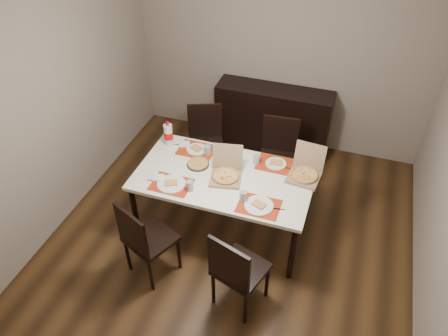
% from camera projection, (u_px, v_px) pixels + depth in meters
% --- Properties ---
extents(ground, '(3.80, 4.00, 0.02)m').
position_uv_depth(ground, '(231.00, 238.00, 4.81)').
color(ground, '#442B15').
rests_on(ground, ground).
extents(room_walls, '(3.84, 4.02, 2.62)m').
position_uv_depth(room_walls, '(247.00, 77.00, 4.02)').
color(room_walls, gray).
rests_on(room_walls, ground).
extents(sideboard, '(1.50, 0.40, 0.90)m').
position_uv_depth(sideboard, '(272.00, 119.00, 5.82)').
color(sideboard, black).
rests_on(sideboard, ground).
extents(dining_table, '(1.80, 1.00, 0.75)m').
position_uv_depth(dining_table, '(224.00, 180.00, 4.50)').
color(dining_table, white).
rests_on(dining_table, ground).
extents(chair_near_left, '(0.56, 0.56, 0.93)m').
position_uv_depth(chair_near_left, '(144.00, 238.00, 4.12)').
color(chair_near_left, black).
rests_on(chair_near_left, ground).
extents(chair_near_right, '(0.53, 0.53, 0.93)m').
position_uv_depth(chair_near_right, '(236.00, 270.00, 3.83)').
color(chair_near_right, black).
rests_on(chair_near_right, ground).
extents(chair_far_left, '(0.54, 0.54, 0.93)m').
position_uv_depth(chair_far_left, '(206.00, 139.00, 5.37)').
color(chair_far_left, black).
rests_on(chair_far_left, ground).
extents(chair_far_right, '(0.45, 0.45, 0.93)m').
position_uv_depth(chair_far_right, '(278.00, 152.00, 5.15)').
color(chair_far_right, black).
rests_on(chair_far_right, ground).
extents(setting_near_left, '(0.51, 0.30, 0.11)m').
position_uv_depth(setting_near_left, '(174.00, 184.00, 4.33)').
color(setting_near_left, '#B42B0C').
rests_on(setting_near_left, dining_table).
extents(setting_near_right, '(0.45, 0.30, 0.11)m').
position_uv_depth(setting_near_right, '(255.00, 203.00, 4.11)').
color(setting_near_right, '#B42B0C').
rests_on(setting_near_right, dining_table).
extents(setting_far_left, '(0.48, 0.30, 0.11)m').
position_uv_depth(setting_far_left, '(198.00, 149.00, 4.77)').
color(setting_far_left, '#B42B0C').
rests_on(setting_far_left, dining_table).
extents(setting_far_right, '(0.49, 0.30, 0.11)m').
position_uv_depth(setting_far_right, '(270.00, 162.00, 4.59)').
color(setting_far_right, '#B42B0C').
rests_on(setting_far_right, dining_table).
extents(napkin_loose, '(0.16, 0.16, 0.02)m').
position_uv_depth(napkin_loose, '(217.00, 181.00, 4.38)').
color(napkin_loose, white).
rests_on(napkin_loose, dining_table).
extents(pizza_box_center, '(0.36, 0.39, 0.31)m').
position_uv_depth(pizza_box_center, '(226.00, 173.00, 4.41)').
color(pizza_box_center, '#8B6E50').
rests_on(pizza_box_center, dining_table).
extents(pizza_box_right, '(0.34, 0.38, 0.31)m').
position_uv_depth(pizza_box_right, '(305.00, 172.00, 4.42)').
color(pizza_box_right, '#8B6E50').
rests_on(pizza_box_right, dining_table).
extents(faina_plate, '(0.24, 0.24, 0.03)m').
position_uv_depth(faina_plate, '(198.00, 164.00, 4.58)').
color(faina_plate, black).
rests_on(faina_plate, dining_table).
extents(dip_bowl, '(0.16, 0.16, 0.03)m').
position_uv_depth(dip_bowl, '(233.00, 167.00, 4.54)').
color(dip_bowl, white).
rests_on(dip_bowl, dining_table).
extents(soda_bottle, '(0.10, 0.10, 0.30)m').
position_uv_depth(soda_bottle, '(168.00, 135.00, 4.80)').
color(soda_bottle, silver).
rests_on(soda_bottle, dining_table).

